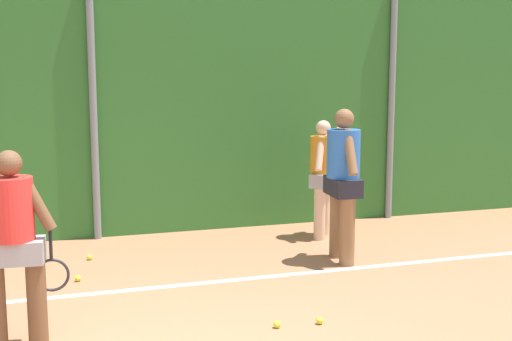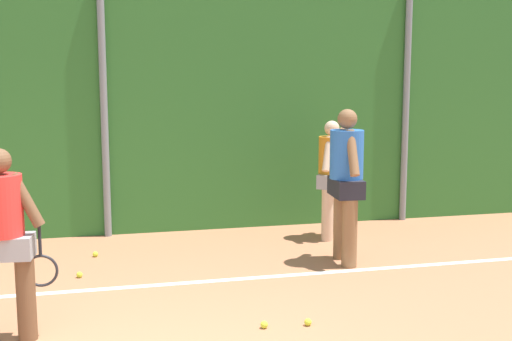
{
  "view_description": "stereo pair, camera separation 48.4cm",
  "coord_description": "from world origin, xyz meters",
  "px_view_note": "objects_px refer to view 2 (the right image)",
  "views": [
    {
      "loc": [
        -0.49,
        -3.86,
        2.21
      ],
      "look_at": [
        1.63,
        2.91,
        1.17
      ],
      "focal_mm": 44.82,
      "sensor_mm": 36.0,
      "label": 1
    },
    {
      "loc": [
        -0.02,
        -3.98,
        2.21
      ],
      "look_at": [
        1.63,
        2.91,
        1.17
      ],
      "focal_mm": 44.82,
      "sensor_mm": 36.0,
      "label": 2
    }
  ],
  "objects_px": {
    "player_midcourt": "(346,177)",
    "tennis_ball_5": "(264,325)",
    "player_foreground_near": "(3,235)",
    "tennis_ball_1": "(95,254)",
    "tennis_ball_3": "(79,275)",
    "tennis_ball_2": "(308,322)",
    "player_backcourt_far": "(331,173)"
  },
  "relations": [
    {
      "from": "player_foreground_near",
      "to": "player_midcourt",
      "type": "bearing_deg",
      "value": 28.08
    },
    {
      "from": "player_foreground_near",
      "to": "tennis_ball_5",
      "type": "bearing_deg",
      "value": -1.22
    },
    {
      "from": "tennis_ball_1",
      "to": "tennis_ball_2",
      "type": "xyz_separation_m",
      "value": [
        1.88,
        -2.74,
        0.0
      ]
    },
    {
      "from": "player_backcourt_far",
      "to": "tennis_ball_5",
      "type": "relative_size",
      "value": 24.7
    },
    {
      "from": "player_foreground_near",
      "to": "player_backcourt_far",
      "type": "distance_m",
      "value": 4.69
    },
    {
      "from": "player_midcourt",
      "to": "tennis_ball_5",
      "type": "relative_size",
      "value": 27.96
    },
    {
      "from": "tennis_ball_5",
      "to": "player_foreground_near",
      "type": "bearing_deg",
      "value": 173.36
    },
    {
      "from": "player_midcourt",
      "to": "tennis_ball_2",
      "type": "bearing_deg",
      "value": 154.4
    },
    {
      "from": "player_foreground_near",
      "to": "tennis_ball_5",
      "type": "relative_size",
      "value": 24.85
    },
    {
      "from": "player_midcourt",
      "to": "tennis_ball_3",
      "type": "distance_m",
      "value": 3.25
    },
    {
      "from": "player_foreground_near",
      "to": "tennis_ball_1",
      "type": "distance_m",
      "value": 2.7
    },
    {
      "from": "tennis_ball_1",
      "to": "tennis_ball_5",
      "type": "xyz_separation_m",
      "value": [
        1.48,
        -2.71,
        0.0
      ]
    },
    {
      "from": "player_backcourt_far",
      "to": "tennis_ball_5",
      "type": "distance_m",
      "value": 3.49
    },
    {
      "from": "tennis_ball_2",
      "to": "player_midcourt",
      "type": "bearing_deg",
      "value": 59.69
    },
    {
      "from": "tennis_ball_1",
      "to": "tennis_ball_5",
      "type": "bearing_deg",
      "value": -61.3
    },
    {
      "from": "tennis_ball_3",
      "to": "tennis_ball_2",
      "type": "bearing_deg",
      "value": -43.23
    },
    {
      "from": "tennis_ball_1",
      "to": "player_midcourt",
      "type": "bearing_deg",
      "value": -17.87
    },
    {
      "from": "player_foreground_near",
      "to": "tennis_ball_2",
      "type": "xyz_separation_m",
      "value": [
        2.57,
        -0.29,
        -0.88
      ]
    },
    {
      "from": "player_backcourt_far",
      "to": "tennis_ball_2",
      "type": "height_order",
      "value": "player_backcourt_far"
    },
    {
      "from": "tennis_ball_1",
      "to": "tennis_ball_2",
      "type": "height_order",
      "value": "same"
    },
    {
      "from": "tennis_ball_5",
      "to": "tennis_ball_3",
      "type": "bearing_deg",
      "value": 131.09
    },
    {
      "from": "tennis_ball_3",
      "to": "player_backcourt_far",
      "type": "bearing_deg",
      "value": 17.34
    },
    {
      "from": "player_midcourt",
      "to": "player_backcourt_far",
      "type": "distance_m",
      "value": 1.2
    },
    {
      "from": "player_backcourt_far",
      "to": "tennis_ball_2",
      "type": "bearing_deg",
      "value": -168.19
    },
    {
      "from": "player_foreground_near",
      "to": "tennis_ball_2",
      "type": "distance_m",
      "value": 2.73
    },
    {
      "from": "player_midcourt",
      "to": "tennis_ball_5",
      "type": "bearing_deg",
      "value": 145.33
    },
    {
      "from": "player_backcourt_far",
      "to": "tennis_ball_1",
      "type": "distance_m",
      "value": 3.3
    },
    {
      "from": "tennis_ball_1",
      "to": "tennis_ball_3",
      "type": "xyz_separation_m",
      "value": [
        -0.16,
        -0.82,
        0.0
      ]
    },
    {
      "from": "player_midcourt",
      "to": "tennis_ball_2",
      "type": "distance_m",
      "value": 2.31
    },
    {
      "from": "tennis_ball_5",
      "to": "player_midcourt",
      "type": "bearing_deg",
      "value": 50.61
    },
    {
      "from": "player_foreground_near",
      "to": "player_midcourt",
      "type": "relative_size",
      "value": 0.89
    },
    {
      "from": "player_midcourt",
      "to": "tennis_ball_1",
      "type": "bearing_deg",
      "value": 76.84
    }
  ]
}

